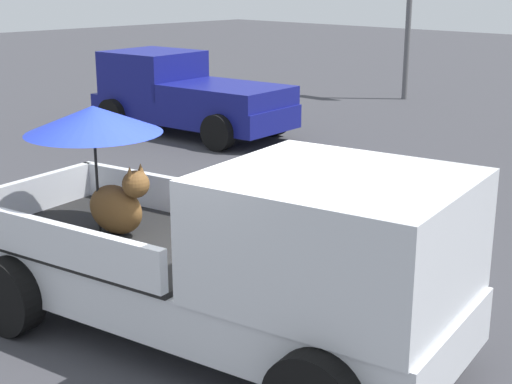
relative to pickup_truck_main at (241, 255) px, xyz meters
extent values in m
plane|color=#38383D|center=(-0.40, -0.07, -0.98)|extent=(80.00, 80.00, 0.00)
cylinder|color=black|center=(1.14, 1.21, -0.58)|extent=(0.84, 0.42, 0.80)
cylinder|color=black|center=(-2.30, 0.57, -0.58)|extent=(0.84, 0.42, 0.80)
cylinder|color=black|center=(-1.94, -1.36, -0.58)|extent=(0.84, 0.42, 0.80)
cube|color=silver|center=(-0.40, -0.07, -0.41)|extent=(5.25, 2.69, 0.50)
cube|color=silver|center=(0.98, 0.18, 0.38)|extent=(2.41, 2.21, 1.08)
cube|color=#4C606B|center=(1.96, 0.37, 0.58)|extent=(0.37, 1.70, 0.64)
cube|color=black|center=(-1.53, -0.28, -0.13)|extent=(3.09, 2.32, 0.06)
cube|color=silver|center=(-1.70, 0.62, 0.10)|extent=(2.77, 0.61, 0.40)
cube|color=silver|center=(-1.36, -1.19, 0.10)|extent=(2.77, 0.61, 0.40)
cube|color=silver|center=(-2.85, -0.53, 0.10)|extent=(0.44, 1.83, 0.40)
ellipsoid|color=brown|center=(-1.57, -0.27, 0.16)|extent=(0.73, 0.44, 0.52)
sphere|color=brown|center=(-1.28, -0.22, 0.48)|extent=(0.33, 0.33, 0.28)
cone|color=brown|center=(-1.29, -0.14, 0.62)|extent=(0.10, 0.10, 0.12)
cone|color=brown|center=(-1.26, -0.30, 0.62)|extent=(0.10, 0.10, 0.12)
cylinder|color=black|center=(-1.74, -0.37, 0.45)|extent=(0.03, 0.03, 1.10)
cone|color=#1E33B7|center=(-1.74, -0.37, 1.10)|extent=(1.64, 1.64, 0.28)
cylinder|color=black|center=(-9.59, 5.37, -0.60)|extent=(0.78, 0.34, 0.76)
cylinder|color=black|center=(-9.79, 7.26, -0.60)|extent=(0.78, 0.34, 0.76)
cylinder|color=black|center=(-6.41, 5.71, -0.60)|extent=(0.78, 0.34, 0.76)
cylinder|color=black|center=(-6.61, 7.60, -0.60)|extent=(0.78, 0.34, 0.76)
cube|color=navy|center=(-8.10, 6.49, -0.43)|extent=(4.96, 2.30, 0.50)
cube|color=navy|center=(-9.29, 6.36, 0.32)|extent=(2.08, 1.99, 1.00)
cube|color=navy|center=(-7.10, 6.59, 0.02)|extent=(2.88, 2.08, 0.40)
cylinder|color=#59595B|center=(-7.39, 14.11, 1.15)|extent=(0.16, 0.16, 4.26)
camera|label=1|loc=(4.64, -4.60, 2.50)|focal=52.54mm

